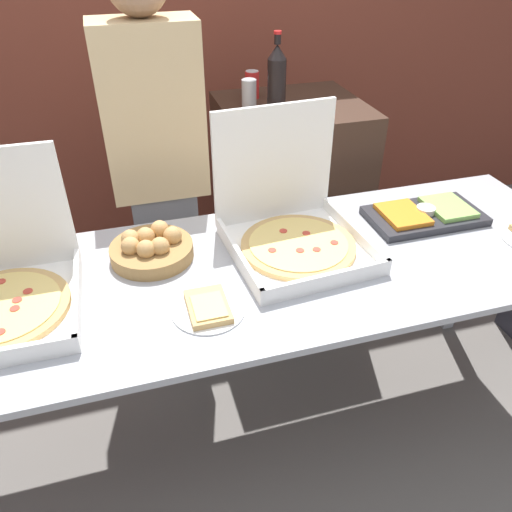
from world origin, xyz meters
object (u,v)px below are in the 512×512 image
at_px(pizza_box_near_right, 292,225).
at_px(soda_can_colored, 252,85).
at_px(veggie_tray, 425,214).
at_px(pizza_box_far_left, 0,284).
at_px(bread_basket, 151,248).
at_px(person_guest_plaid, 159,173).
at_px(paper_plate_front_left, 208,308).
at_px(soda_can_silver, 249,93).
at_px(soda_bottle, 277,79).

bearing_deg(pizza_box_near_right, soda_can_colored, 78.89).
bearing_deg(veggie_tray, pizza_box_far_left, -176.41).
distance_m(veggie_tray, bread_basket, 1.04).
relative_size(pizza_box_near_right, person_guest_plaid, 0.29).
bearing_deg(soda_can_colored, pizza_box_far_left, -137.80).
relative_size(pizza_box_near_right, paper_plate_front_left, 2.27).
bearing_deg(pizza_box_near_right, paper_plate_front_left, -146.95).
relative_size(pizza_box_near_right, bread_basket, 1.78).
relative_size(pizza_box_near_right, soda_can_silver, 4.07).
xyz_separation_m(pizza_box_far_left, soda_can_silver, (1.00, 0.82, 0.24)).
distance_m(bread_basket, soda_bottle, 0.94).
bearing_deg(soda_bottle, paper_plate_front_left, -118.90).
height_order(veggie_tray, person_guest_plaid, person_guest_plaid).
bearing_deg(soda_bottle, veggie_tray, -57.11).
bearing_deg(soda_can_colored, pizza_box_near_right, -96.82).
height_order(pizza_box_near_right, soda_can_colored, pizza_box_near_right).
height_order(pizza_box_near_right, veggie_tray, pizza_box_near_right).
relative_size(pizza_box_near_right, soda_can_colored, 4.07).
distance_m(pizza_box_far_left, paper_plate_front_left, 0.62).
relative_size(bread_basket, soda_can_silver, 2.29).
xyz_separation_m(soda_bottle, soda_can_silver, (-0.09, 0.10, -0.08)).
xyz_separation_m(pizza_box_near_right, soda_bottle, (0.15, 0.65, 0.32)).
relative_size(veggie_tray, soda_bottle, 1.31).
distance_m(pizza_box_far_left, bread_basket, 0.47).
height_order(paper_plate_front_left, soda_bottle, soda_bottle).
bearing_deg(paper_plate_front_left, veggie_tray, 17.86).
relative_size(veggie_tray, bread_basket, 1.55).
distance_m(bread_basket, soda_can_colored, 1.05).
bearing_deg(soda_can_colored, soda_can_silver, -111.67).
relative_size(paper_plate_front_left, soda_can_silver, 1.79).
bearing_deg(pizza_box_near_right, bread_basket, 169.16).
height_order(soda_can_silver, person_guest_plaid, person_guest_plaid).
distance_m(paper_plate_front_left, soda_can_silver, 1.15).
bearing_deg(soda_can_colored, veggie_tray, -62.31).
relative_size(soda_bottle, soda_can_colored, 2.69).
xyz_separation_m(pizza_box_near_right, veggie_tray, (0.55, 0.02, -0.06)).
relative_size(bread_basket, soda_can_colored, 2.29).
bearing_deg(pizza_box_near_right, person_guest_plaid, 118.65).
bearing_deg(soda_bottle, soda_can_colored, 100.76).
distance_m(pizza_box_near_right, person_guest_plaid, 0.72).
distance_m(pizza_box_near_right, bread_basket, 0.49).
height_order(pizza_box_near_right, paper_plate_front_left, pizza_box_near_right).
distance_m(paper_plate_front_left, soda_can_colored, 1.28).
distance_m(paper_plate_front_left, soda_bottle, 1.12).
distance_m(veggie_tray, soda_can_silver, 0.93).
relative_size(pizza_box_near_right, veggie_tray, 1.15).
distance_m(soda_can_silver, soda_can_colored, 0.14).
xyz_separation_m(pizza_box_far_left, soda_can_colored, (1.05, 0.95, 0.24)).
bearing_deg(paper_plate_front_left, pizza_box_near_right, 37.34).
bearing_deg(pizza_box_near_right, soda_bottle, 72.81).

